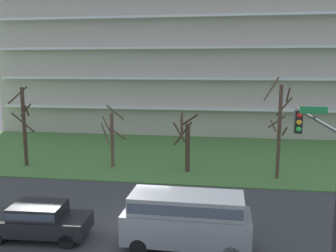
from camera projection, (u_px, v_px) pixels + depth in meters
The scene contains 10 objects.
ground at pixel (147, 225), 17.42m from camera, with size 160.00×160.00×0.00m, color #38383A.
grass_lawn_strip at pixel (180, 154), 31.08m from camera, with size 80.00×16.00×0.08m, color #477238.
apartment_building at pixel (194, 50), 43.22m from camera, with size 42.96×12.96×18.67m.
tree_far_left at pixel (24, 124), 27.04m from camera, with size 2.18×2.18×6.01m.
tree_left at pixel (112, 137), 26.74m from camera, with size 1.94×1.20×4.83m.
tree_center at pixel (186, 142), 25.70m from camera, with size 1.77×2.13×4.24m.
tree_right at pixel (279, 128), 23.90m from camera, with size 1.90×1.65×6.79m.
van_gray_near_left at pixel (186, 217), 14.94m from camera, with size 5.22×2.06×2.36m.
sedan_black_center_right at pixel (39, 219), 15.96m from camera, with size 4.49×2.04×1.57m.
traffic_signal_mast at pixel (319, 171), 11.31m from camera, with size 0.90×5.82×6.21m.
Camera 1 is at (3.38, -16.09, 7.52)m, focal length 38.93 mm.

